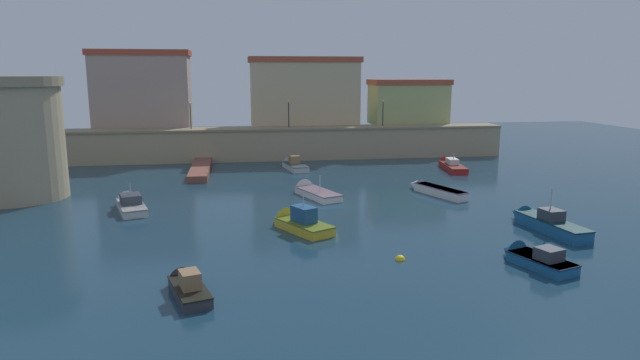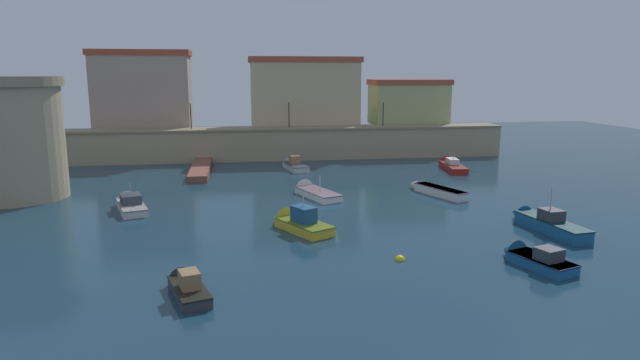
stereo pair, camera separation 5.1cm
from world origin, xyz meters
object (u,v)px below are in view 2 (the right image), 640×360
(moored_boat_2, at_px, (450,165))
(moored_boat_1, at_px, (293,164))
(fortress_tower, at_px, (14,138))
(moored_boat_3, at_px, (531,257))
(quay_lamp_2, at_px, (383,108))
(moored_boat_6, at_px, (130,203))
(quay_lamp_0, at_px, (191,111))
(moored_boat_4, at_px, (543,222))
(mooring_buoy_0, at_px, (400,260))
(moored_boat_0, at_px, (296,221))
(moored_boat_5, at_px, (311,191))
(moored_boat_8, at_px, (186,285))
(quay_lamp_1, at_px, (289,109))
(moored_boat_7, at_px, (434,189))

(moored_boat_2, bearing_deg, moored_boat_1, 88.44)
(fortress_tower, height_order, moored_boat_3, fortress_tower)
(moored_boat_3, bearing_deg, moored_boat_1, -1.48)
(quay_lamp_2, bearing_deg, moored_boat_6, -139.06)
(quay_lamp_0, height_order, moored_boat_1, quay_lamp_0)
(quay_lamp_0, xyz_separation_m, moored_boat_4, (25.71, -33.50, -5.49))
(fortress_tower, xyz_separation_m, moored_boat_6, (9.85, -5.00, -4.73))
(mooring_buoy_0, bearing_deg, moored_boat_0, 125.07)
(moored_boat_4, relative_size, moored_boat_5, 1.11)
(quay_lamp_2, height_order, moored_boat_8, quay_lamp_2)
(fortress_tower, xyz_separation_m, moored_boat_8, (15.69, -22.87, -4.75))
(quay_lamp_2, bearing_deg, quay_lamp_0, 180.00)
(moored_boat_0, xyz_separation_m, moored_boat_2, (19.60, 21.24, -0.09))
(moored_boat_4, bearing_deg, quay_lamp_0, 30.26)
(moored_boat_8, bearing_deg, moored_boat_0, -49.25)
(quay_lamp_0, distance_m, moored_boat_5, 24.21)
(fortress_tower, bearing_deg, moored_boat_1, 24.72)
(moored_boat_0, bearing_deg, quay_lamp_2, -53.60)
(moored_boat_2, distance_m, moored_boat_6, 34.65)
(moored_boat_6, bearing_deg, moored_boat_8, -178.80)
(moored_boat_5, xyz_separation_m, mooring_buoy_0, (2.69, -17.58, -0.32))
(moored_boat_4, bearing_deg, moored_boat_6, 62.94)
(moored_boat_4, relative_size, mooring_buoy_0, 13.05)
(moored_boat_6, bearing_deg, moored_boat_2, -83.82)
(moored_boat_4, bearing_deg, quay_lamp_1, 15.46)
(quay_lamp_1, relative_size, mooring_buoy_0, 5.84)
(moored_boat_4, xyz_separation_m, mooring_buoy_0, (-11.43, -4.56, -0.52))
(fortress_tower, bearing_deg, moored_boat_3, -32.38)
(moored_boat_2, height_order, moored_boat_7, moored_boat_2)
(moored_boat_2, bearing_deg, quay_lamp_2, 35.97)
(quay_lamp_0, bearing_deg, moored_boat_0, -73.41)
(moored_boat_0, xyz_separation_m, moored_boat_4, (16.54, -2.72, 0.04))
(moored_boat_2, height_order, moored_boat_3, moored_boat_2)
(moored_boat_5, bearing_deg, fortress_tower, 63.81)
(moored_boat_3, bearing_deg, moored_boat_5, 8.49)
(moored_boat_7, bearing_deg, quay_lamp_2, -24.31)
(quay_lamp_0, bearing_deg, moored_boat_3, -61.90)
(moored_boat_1, xyz_separation_m, moored_boat_6, (-14.55, -16.24, -0.01))
(moored_boat_2, relative_size, moored_boat_7, 1.08)
(quay_lamp_1, xyz_separation_m, moored_boat_3, (9.56, -39.81, -5.73))
(fortress_tower, bearing_deg, quay_lamp_0, 54.39)
(moored_boat_6, bearing_deg, moored_boat_1, -58.75)
(quay_lamp_2, distance_m, moored_boat_7, 22.58)
(moored_boat_5, relative_size, moored_boat_7, 0.97)
(moored_boat_2, bearing_deg, moored_boat_3, 173.25)
(moored_boat_3, xyz_separation_m, mooring_buoy_0, (-6.98, 1.76, -0.39))
(moored_boat_0, bearing_deg, moored_boat_1, -34.00)
(quay_lamp_2, bearing_deg, quay_lamp_1, 180.00)
(moored_boat_0, height_order, mooring_buoy_0, moored_boat_0)
(moored_boat_6, bearing_deg, moored_boat_5, -96.72)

